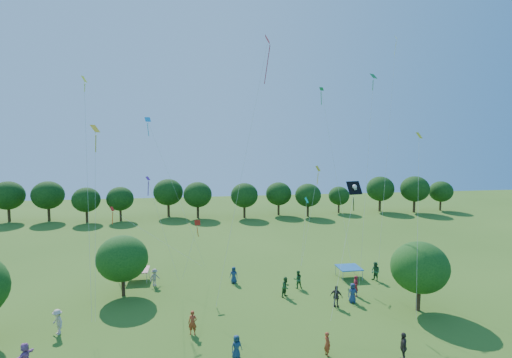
% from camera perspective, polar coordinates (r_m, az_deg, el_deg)
% --- Properties ---
extents(near_tree_north, '(4.45, 4.45, 5.39)m').
position_cam_1_polar(near_tree_north, '(37.45, -18.57, -10.70)').
color(near_tree_north, '#422B19').
rests_on(near_tree_north, ground).
extents(near_tree_east, '(4.54, 4.54, 5.63)m').
position_cam_1_polar(near_tree_east, '(35.17, 22.34, -11.59)').
color(near_tree_east, '#422B19').
rests_on(near_tree_east, ground).
extents(treeline, '(88.01, 8.77, 6.77)m').
position_cam_1_polar(treeline, '(69.80, -6.70, -2.16)').
color(treeline, '#422B19').
rests_on(treeline, ground).
extents(tent_red_stripe, '(2.20, 2.20, 1.10)m').
position_cam_1_polar(tent_red_stripe, '(41.53, -16.61, -12.36)').
color(tent_red_stripe, red).
rests_on(tent_red_stripe, ground).
extents(tent_blue, '(2.20, 2.20, 1.10)m').
position_cam_1_polar(tent_blue, '(41.62, 13.13, -12.23)').
color(tent_blue, '#154F8E').
rests_on(tent_blue, ground).
extents(crowd_person_0, '(0.86, 0.51, 1.67)m').
position_cam_1_polar(crowd_person_0, '(35.96, 13.64, -15.55)').
color(crowd_person_0, navy).
rests_on(crowd_person_0, ground).
extents(crowd_person_1, '(0.49, 0.65, 1.57)m').
position_cam_1_polar(crowd_person_1, '(27.96, 10.15, -22.16)').
color(crowd_person_1, '#9E361C').
rests_on(crowd_person_1, ground).
extents(crowd_person_2, '(0.83, 1.04, 1.87)m').
position_cam_1_polar(crowd_person_2, '(41.41, 16.70, -12.56)').
color(crowd_person_2, '#25562F').
rests_on(crowd_person_2, ground).
extents(crowd_person_3, '(1.10, 1.10, 1.65)m').
position_cam_1_polar(crowd_person_3, '(39.76, -14.28, -13.45)').
color(crowd_person_3, '#A79286').
rests_on(crowd_person_3, ground).
extents(crowd_person_4, '(0.92, 1.20, 1.87)m').
position_cam_1_polar(crowd_person_4, '(28.47, 20.29, -21.57)').
color(crowd_person_4, '#362E2B').
rests_on(crowd_person_4, ground).
extents(crowd_person_5, '(1.48, 1.75, 1.83)m').
position_cam_1_polar(crowd_person_5, '(41.37, 20.24, -12.73)').
color(crowd_person_5, '#95567D').
rests_on(crowd_person_5, ground).
extents(crowd_person_6, '(0.85, 0.66, 1.52)m').
position_cam_1_polar(crowd_person_6, '(27.35, -2.80, -22.82)').
color(crowd_person_6, navy).
rests_on(crowd_person_6, ground).
extents(crowd_person_7, '(0.73, 0.57, 1.72)m').
position_cam_1_polar(crowd_person_7, '(30.32, -9.04, -19.63)').
color(crowd_person_7, '#9F371D').
rests_on(crowd_person_7, ground).
extents(crowd_person_8, '(0.97, 0.91, 1.77)m').
position_cam_1_polar(crowd_person_8, '(36.28, 4.28, -15.11)').
color(crowd_person_8, '#204C21').
rests_on(crowd_person_8, ground).
extents(crowd_person_9, '(1.19, 1.24, 1.82)m').
position_cam_1_polar(crowd_person_9, '(33.15, -26.49, -17.80)').
color(crowd_person_9, '#C4AE9D').
rests_on(crowd_person_9, ground).
extents(crowd_person_10, '(1.13, 1.03, 1.80)m').
position_cam_1_polar(crowd_person_10, '(34.81, 11.41, -16.12)').
color(crowd_person_10, '#372D2C').
rests_on(crowd_person_10, ground).
extents(crowd_person_11, '(1.17, 1.71, 1.73)m').
position_cam_1_polar(crowd_person_11, '(29.54, -30.11, -21.12)').
color(crowd_person_11, '#A562A8').
rests_on(crowd_person_11, ground).
extents(crowd_person_12, '(0.88, 0.65, 1.60)m').
position_cam_1_polar(crowd_person_12, '(39.34, -3.20, -13.53)').
color(crowd_person_12, navy).
rests_on(crowd_person_12, ground).
extents(crowd_person_13, '(0.59, 0.76, 1.82)m').
position_cam_1_polar(crowd_person_13, '(37.34, 14.03, -14.61)').
color(crowd_person_13, maroon).
rests_on(crowd_person_13, ground).
extents(crowd_person_14, '(0.83, 0.46, 1.66)m').
position_cam_1_polar(crowd_person_14, '(38.29, 5.98, -14.06)').
color(crowd_person_14, '#24542B').
rests_on(crowd_person_14, ground).
extents(pirate_kite, '(4.54, 6.15, 8.99)m').
position_cam_1_polar(pirate_kite, '(33.78, 13.84, -1.45)').
color(pirate_kite, black).
extents(red_high_kite, '(4.60, 3.04, 20.52)m').
position_cam_1_polar(red_high_kite, '(31.68, 0.40, 12.70)').
color(red_high_kite, red).
extents(small_kite_0, '(1.71, 1.02, 5.11)m').
position_cam_1_polar(small_kite_0, '(37.06, -8.56, -7.15)').
color(small_kite_0, red).
extents(small_kite_1, '(2.85, 3.29, 9.66)m').
position_cam_1_polar(small_kite_1, '(41.81, 8.58, -0.28)').
color(small_kite_1, yellow).
extents(small_kite_2, '(1.47, 6.26, 17.42)m').
position_cam_1_polar(small_kite_2, '(33.20, -23.14, 6.34)').
color(small_kite_2, yellow).
extents(small_kite_3, '(1.89, 2.08, 18.05)m').
position_cam_1_polar(small_kite_3, '(35.78, 16.02, 7.85)').
color(small_kite_3, '#177F2D').
extents(small_kite_4, '(5.56, 1.73, 14.56)m').
position_cam_1_polar(small_kite_4, '(39.65, -13.60, 3.82)').
color(small_kite_4, '#1697E5').
extents(small_kite_5, '(2.30, 2.77, 9.53)m').
position_cam_1_polar(small_kite_5, '(33.65, -14.19, -3.64)').
color(small_kite_5, '#621A9E').
extents(small_kite_6, '(2.14, 1.96, 22.38)m').
position_cam_1_polar(small_kite_6, '(41.35, 18.74, 10.35)').
color(small_kite_6, white).
extents(small_kite_7, '(1.78, 3.76, 6.23)m').
position_cam_1_polar(small_kite_7, '(42.62, 7.17, -4.00)').
color(small_kite_7, '#0CC29A').
extents(small_kite_8, '(9.42, 4.87, 5.38)m').
position_cam_1_polar(small_kite_8, '(43.75, -17.97, -5.60)').
color(small_kite_8, red).
extents(small_kite_9, '(1.57, 2.98, 13.00)m').
position_cam_1_polar(small_kite_9, '(31.06, 22.21, 0.97)').
color(small_kite_9, yellow).
extents(small_kite_10, '(0.62, 3.10, 13.53)m').
position_cam_1_polar(small_kite_10, '(30.84, -21.99, 2.96)').
color(small_kite_10, gold).
extents(small_kite_11, '(2.65, 3.27, 17.82)m').
position_cam_1_polar(small_kite_11, '(42.20, 10.39, 6.18)').
color(small_kite_11, '#178027').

